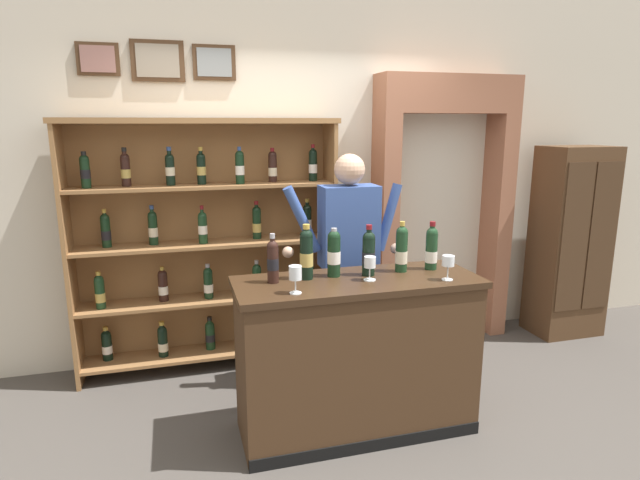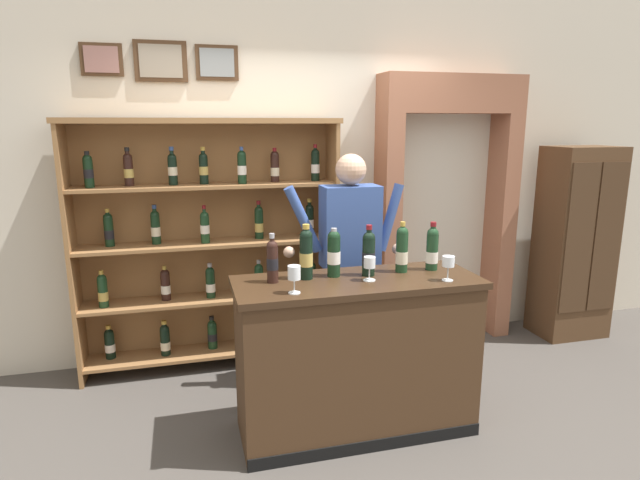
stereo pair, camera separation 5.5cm
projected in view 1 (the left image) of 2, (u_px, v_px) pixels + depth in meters
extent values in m
cube|color=#47423D|center=(341.00, 431.00, 3.38)|extent=(14.00, 14.00, 0.02)
cube|color=beige|center=(288.00, 148.00, 4.37)|extent=(12.00, 0.16, 3.45)
cube|color=#422B19|center=(98.00, 59.00, 3.77)|extent=(0.29, 0.02, 0.23)
cube|color=#90635B|center=(98.00, 59.00, 3.75)|extent=(0.23, 0.01, 0.18)
cube|color=#422B19|center=(158.00, 61.00, 3.88)|extent=(0.38, 0.02, 0.30)
cube|color=gray|center=(158.00, 61.00, 3.86)|extent=(0.31, 0.01, 0.24)
cube|color=#422B19|center=(214.00, 63.00, 3.99)|extent=(0.32, 0.02, 0.26)
cube|color=slate|center=(214.00, 62.00, 3.97)|extent=(0.26, 0.01, 0.21)
cube|color=olive|center=(69.00, 257.00, 3.80)|extent=(0.03, 0.33, 1.97)
cube|color=olive|center=(330.00, 241.00, 4.32)|extent=(0.03, 0.33, 1.97)
cube|color=olive|center=(206.00, 244.00, 4.21)|extent=(2.00, 0.02, 1.97)
cube|color=olive|center=(213.00, 351.00, 4.25)|extent=(1.94, 0.31, 0.02)
cylinder|color=black|center=(107.00, 348.00, 4.05)|extent=(0.08, 0.08, 0.19)
sphere|color=black|center=(106.00, 335.00, 4.03)|extent=(0.07, 0.07, 0.07)
cylinder|color=black|center=(106.00, 332.00, 4.02)|extent=(0.03, 0.03, 0.07)
cylinder|color=#B79338|center=(105.00, 329.00, 4.02)|extent=(0.04, 0.04, 0.03)
cylinder|color=silver|center=(107.00, 349.00, 4.05)|extent=(0.08, 0.08, 0.06)
cylinder|color=black|center=(163.00, 344.00, 4.11)|extent=(0.08, 0.08, 0.20)
sphere|color=black|center=(162.00, 331.00, 4.09)|extent=(0.07, 0.07, 0.07)
cylinder|color=black|center=(162.00, 327.00, 4.08)|extent=(0.04, 0.04, 0.08)
cylinder|color=#B79338|center=(162.00, 323.00, 4.08)|extent=(0.04, 0.04, 0.03)
cylinder|color=beige|center=(163.00, 347.00, 4.12)|extent=(0.08, 0.08, 0.07)
cylinder|color=#19381E|center=(210.00, 338.00, 4.25)|extent=(0.08, 0.08, 0.19)
sphere|color=#19381E|center=(210.00, 326.00, 4.23)|extent=(0.07, 0.07, 0.07)
cylinder|color=#19381E|center=(210.00, 322.00, 4.22)|extent=(0.03, 0.03, 0.08)
cylinder|color=black|center=(209.00, 319.00, 4.21)|extent=(0.04, 0.04, 0.03)
cylinder|color=black|center=(210.00, 338.00, 4.25)|extent=(0.08, 0.08, 0.06)
cylinder|color=black|center=(255.00, 335.00, 4.30)|extent=(0.08, 0.08, 0.19)
sphere|color=black|center=(255.00, 323.00, 4.27)|extent=(0.07, 0.07, 0.07)
cylinder|color=black|center=(255.00, 320.00, 4.27)|extent=(0.03, 0.03, 0.06)
cylinder|color=navy|center=(255.00, 318.00, 4.26)|extent=(0.03, 0.03, 0.03)
cylinder|color=black|center=(255.00, 334.00, 4.29)|extent=(0.08, 0.08, 0.06)
cylinder|color=#19381E|center=(303.00, 329.00, 4.42)|extent=(0.08, 0.08, 0.19)
sphere|color=#19381E|center=(303.00, 318.00, 4.39)|extent=(0.07, 0.07, 0.07)
cylinder|color=#19381E|center=(303.00, 314.00, 4.39)|extent=(0.03, 0.03, 0.08)
cylinder|color=maroon|center=(303.00, 310.00, 4.38)|extent=(0.03, 0.03, 0.03)
cylinder|color=silver|center=(303.00, 329.00, 4.42)|extent=(0.08, 0.08, 0.06)
cube|color=olive|center=(210.00, 299.00, 4.15)|extent=(1.94, 0.31, 0.02)
cylinder|color=#19381E|center=(100.00, 295.00, 3.88)|extent=(0.07, 0.07, 0.21)
sphere|color=#19381E|center=(99.00, 280.00, 3.86)|extent=(0.07, 0.07, 0.07)
cylinder|color=#19381E|center=(98.00, 276.00, 3.85)|extent=(0.03, 0.03, 0.07)
cylinder|color=#B79338|center=(98.00, 273.00, 3.85)|extent=(0.03, 0.03, 0.03)
cylinder|color=tan|center=(100.00, 297.00, 3.89)|extent=(0.07, 0.07, 0.07)
cylinder|color=black|center=(163.00, 288.00, 4.05)|extent=(0.07, 0.07, 0.21)
sphere|color=black|center=(162.00, 274.00, 4.02)|extent=(0.07, 0.07, 0.07)
cylinder|color=black|center=(162.00, 271.00, 4.02)|extent=(0.03, 0.03, 0.06)
cylinder|color=#B79338|center=(162.00, 268.00, 4.01)|extent=(0.03, 0.03, 0.03)
cylinder|color=silver|center=(163.00, 290.00, 4.05)|extent=(0.07, 0.07, 0.07)
cylinder|color=black|center=(208.00, 285.00, 4.11)|extent=(0.07, 0.07, 0.21)
sphere|color=black|center=(208.00, 272.00, 4.09)|extent=(0.07, 0.07, 0.07)
cylinder|color=black|center=(208.00, 269.00, 4.08)|extent=(0.03, 0.03, 0.07)
cylinder|color=#99999E|center=(207.00, 266.00, 4.07)|extent=(0.03, 0.03, 0.03)
cylinder|color=silver|center=(209.00, 288.00, 4.11)|extent=(0.07, 0.07, 0.07)
cylinder|color=#19381E|center=(257.00, 282.00, 4.20)|extent=(0.07, 0.07, 0.21)
sphere|color=#19381E|center=(257.00, 269.00, 4.17)|extent=(0.07, 0.07, 0.07)
cylinder|color=#19381E|center=(257.00, 265.00, 4.17)|extent=(0.03, 0.03, 0.07)
cylinder|color=#99999E|center=(256.00, 262.00, 4.16)|extent=(0.03, 0.03, 0.03)
cylinder|color=beige|center=(257.00, 285.00, 4.20)|extent=(0.07, 0.07, 0.07)
cylinder|color=black|center=(310.00, 278.00, 4.31)|extent=(0.07, 0.07, 0.20)
sphere|color=black|center=(309.00, 266.00, 4.29)|extent=(0.07, 0.07, 0.07)
cylinder|color=black|center=(309.00, 263.00, 4.28)|extent=(0.03, 0.03, 0.07)
cylinder|color=black|center=(309.00, 260.00, 4.28)|extent=(0.03, 0.03, 0.03)
cylinder|color=black|center=(310.00, 280.00, 4.31)|extent=(0.07, 0.07, 0.06)
cube|color=olive|center=(207.00, 244.00, 4.05)|extent=(1.94, 0.31, 0.02)
cylinder|color=black|center=(106.00, 233.00, 3.87)|extent=(0.07, 0.07, 0.21)
sphere|color=black|center=(105.00, 218.00, 3.85)|extent=(0.07, 0.07, 0.07)
cylinder|color=black|center=(104.00, 214.00, 3.84)|extent=(0.03, 0.03, 0.07)
cylinder|color=#B79338|center=(104.00, 211.00, 3.84)|extent=(0.03, 0.03, 0.03)
cylinder|color=black|center=(106.00, 235.00, 3.87)|extent=(0.07, 0.07, 0.07)
cylinder|color=black|center=(153.00, 230.00, 3.95)|extent=(0.07, 0.07, 0.22)
sphere|color=black|center=(152.00, 216.00, 3.93)|extent=(0.07, 0.07, 0.07)
cylinder|color=black|center=(152.00, 211.00, 3.92)|extent=(0.03, 0.03, 0.08)
cylinder|color=navy|center=(151.00, 207.00, 3.91)|extent=(0.03, 0.03, 0.03)
cylinder|color=beige|center=(153.00, 232.00, 3.95)|extent=(0.07, 0.07, 0.07)
cylinder|color=#19381E|center=(203.00, 230.00, 3.99)|extent=(0.07, 0.07, 0.20)
sphere|color=#19381E|center=(202.00, 216.00, 3.97)|extent=(0.07, 0.07, 0.07)
cylinder|color=#19381E|center=(202.00, 211.00, 3.96)|extent=(0.03, 0.03, 0.08)
cylinder|color=maroon|center=(202.00, 207.00, 3.95)|extent=(0.03, 0.03, 0.03)
cylinder|color=silver|center=(203.00, 230.00, 3.99)|extent=(0.07, 0.07, 0.07)
cylinder|color=black|center=(257.00, 225.00, 4.16)|extent=(0.07, 0.07, 0.22)
sphere|color=black|center=(256.00, 211.00, 4.13)|extent=(0.07, 0.07, 0.07)
cylinder|color=black|center=(256.00, 206.00, 4.13)|extent=(0.03, 0.03, 0.08)
cylinder|color=maroon|center=(256.00, 203.00, 4.12)|extent=(0.03, 0.03, 0.03)
cylinder|color=tan|center=(257.00, 228.00, 4.16)|extent=(0.07, 0.07, 0.07)
cylinder|color=black|center=(307.00, 223.00, 4.26)|extent=(0.07, 0.07, 0.22)
sphere|color=black|center=(307.00, 208.00, 4.24)|extent=(0.07, 0.07, 0.07)
cylinder|color=black|center=(307.00, 204.00, 4.23)|extent=(0.03, 0.03, 0.08)
cylinder|color=#B79338|center=(307.00, 200.00, 4.22)|extent=(0.04, 0.04, 0.03)
cylinder|color=silver|center=(307.00, 224.00, 4.26)|extent=(0.07, 0.07, 0.07)
cube|color=olive|center=(205.00, 186.00, 3.96)|extent=(1.94, 0.31, 0.02)
cylinder|color=black|center=(85.00, 174.00, 3.71)|extent=(0.07, 0.07, 0.20)
sphere|color=black|center=(84.00, 159.00, 3.68)|extent=(0.07, 0.07, 0.07)
cylinder|color=black|center=(84.00, 156.00, 3.68)|extent=(0.03, 0.03, 0.06)
cylinder|color=black|center=(83.00, 153.00, 3.67)|extent=(0.03, 0.03, 0.03)
cylinder|color=black|center=(85.00, 174.00, 3.71)|extent=(0.07, 0.07, 0.06)
cylinder|color=black|center=(126.00, 173.00, 3.82)|extent=(0.07, 0.07, 0.20)
sphere|color=black|center=(125.00, 158.00, 3.79)|extent=(0.07, 0.07, 0.07)
cylinder|color=black|center=(124.00, 153.00, 3.79)|extent=(0.03, 0.03, 0.08)
cylinder|color=black|center=(124.00, 149.00, 3.78)|extent=(0.04, 0.04, 0.03)
cylinder|color=tan|center=(126.00, 174.00, 3.82)|extent=(0.07, 0.07, 0.06)
cylinder|color=black|center=(170.00, 172.00, 3.88)|extent=(0.07, 0.07, 0.19)
sphere|color=black|center=(169.00, 158.00, 3.86)|extent=(0.07, 0.07, 0.07)
cylinder|color=black|center=(169.00, 153.00, 3.85)|extent=(0.03, 0.03, 0.08)
cylinder|color=navy|center=(169.00, 149.00, 3.84)|extent=(0.03, 0.03, 0.03)
cylinder|color=beige|center=(170.00, 171.00, 3.88)|extent=(0.07, 0.07, 0.06)
cylinder|color=black|center=(201.00, 171.00, 3.95)|extent=(0.07, 0.07, 0.20)
sphere|color=black|center=(201.00, 157.00, 3.92)|extent=(0.07, 0.07, 0.07)
cylinder|color=black|center=(201.00, 153.00, 3.92)|extent=(0.03, 0.03, 0.08)
cylinder|color=#B79338|center=(200.00, 149.00, 3.91)|extent=(0.03, 0.03, 0.03)
cylinder|color=tan|center=(201.00, 171.00, 3.95)|extent=(0.07, 0.07, 0.06)
cylinder|color=black|center=(240.00, 170.00, 3.97)|extent=(0.07, 0.07, 0.21)
sphere|color=black|center=(239.00, 155.00, 3.94)|extent=(0.07, 0.07, 0.07)
cylinder|color=black|center=(239.00, 151.00, 3.94)|extent=(0.03, 0.03, 0.06)
cylinder|color=navy|center=(239.00, 149.00, 3.93)|extent=(0.03, 0.03, 0.03)
cylinder|color=silver|center=(240.00, 170.00, 3.97)|extent=(0.07, 0.07, 0.07)
cylinder|color=black|center=(273.00, 169.00, 4.11)|extent=(0.07, 0.07, 0.20)
sphere|color=black|center=(272.00, 155.00, 4.08)|extent=(0.07, 0.07, 0.07)
cylinder|color=black|center=(272.00, 152.00, 4.08)|extent=(0.03, 0.03, 0.06)
cylinder|color=maroon|center=(272.00, 150.00, 4.07)|extent=(0.03, 0.03, 0.03)
cylinder|color=beige|center=(273.00, 172.00, 4.11)|extent=(0.07, 0.07, 0.06)
cylinder|color=black|center=(313.00, 167.00, 4.19)|extent=(0.07, 0.07, 0.21)
sphere|color=black|center=(313.00, 153.00, 4.16)|extent=(0.07, 0.07, 0.07)
cylinder|color=black|center=(313.00, 149.00, 4.15)|extent=(0.03, 0.03, 0.07)
cylinder|color=maroon|center=(313.00, 146.00, 4.15)|extent=(0.03, 0.03, 0.03)
cylinder|color=silver|center=(313.00, 169.00, 4.19)|extent=(0.07, 0.07, 0.07)
cube|color=olive|center=(202.00, 121.00, 3.85)|extent=(2.04, 0.35, 0.04)
cube|color=#935B42|center=(383.00, 232.00, 4.55)|extent=(0.15, 0.36, 2.01)
cube|color=#935B42|center=(494.00, 226.00, 4.84)|extent=(0.15, 0.36, 2.01)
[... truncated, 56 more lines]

